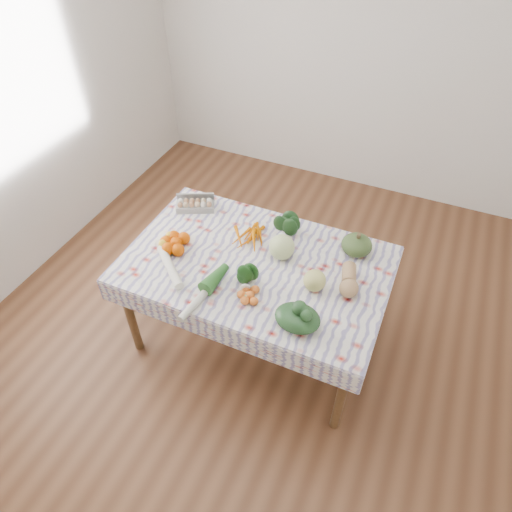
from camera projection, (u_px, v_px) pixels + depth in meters
ground at (256, 335)px, 3.42m from camera, size 4.50×4.50×0.00m
wall_back at (361, 42)px, 3.93m from camera, size 4.00×0.04×2.80m
dining_table at (256, 272)px, 2.95m from camera, size 1.60×1.00×0.75m
tablecloth at (256, 263)px, 2.89m from camera, size 1.66×1.06×0.01m
egg_carton at (195, 206)px, 3.25m from camera, size 0.29×0.21×0.07m
carrot_bunch at (249, 238)px, 3.03m from camera, size 0.25×0.23×0.04m
kale_bunch at (286, 229)px, 3.01m from camera, size 0.18×0.16×0.15m
kabocha_squash at (357, 245)px, 2.91m from camera, size 0.25×0.25×0.13m
cabbage at (282, 247)px, 2.87m from camera, size 0.18×0.18×0.16m
butternut_squash at (349, 279)px, 2.71m from camera, size 0.17×0.27×0.11m
orange_cluster at (176, 243)px, 2.96m from camera, size 0.31×0.31×0.09m
broccoli at (246, 280)px, 2.71m from camera, size 0.18×0.18×0.10m
mandarin_cluster at (250, 295)px, 2.66m from camera, size 0.23×0.23×0.05m
grapefruit at (315, 281)px, 2.69m from camera, size 0.16×0.16×0.13m
spinach_bag at (297, 318)px, 2.50m from camera, size 0.28×0.24×0.11m
daikon at (170, 267)px, 2.82m from camera, size 0.33×0.30×0.06m
leek at (204, 294)px, 2.67m from camera, size 0.11×0.45×0.05m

